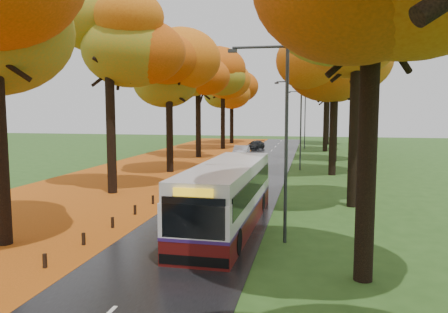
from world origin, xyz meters
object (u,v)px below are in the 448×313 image
(streetlamp_far, at_px, (303,115))
(car_white, at_px, (240,155))
(streetlamp_near, at_px, (280,128))
(car_dark, at_px, (255,145))
(bus, at_px, (227,194))
(car_silver, at_px, (241,152))
(streetlamp_mid, at_px, (298,118))

(streetlamp_far, relative_size, car_white, 2.08)
(car_white, bearing_deg, streetlamp_near, -89.37)
(streetlamp_near, bearing_deg, car_dark, 98.65)
(streetlamp_near, height_order, bus, streetlamp_near)
(car_white, bearing_deg, car_silver, 82.17)
(car_silver, bearing_deg, bus, -84.40)
(bus, bearing_deg, car_white, 99.08)
(car_dark, bearing_deg, car_white, -73.09)
(streetlamp_mid, distance_m, car_white, 9.22)
(bus, distance_m, car_dark, 39.83)
(streetlamp_far, height_order, car_dark, streetlamp_far)
(streetlamp_far, xyz_separation_m, car_silver, (-6.30, -14.74, -3.95))
(streetlamp_far, height_order, car_white, streetlamp_far)
(streetlamp_near, bearing_deg, streetlamp_mid, 90.00)
(streetlamp_near, height_order, car_dark, streetlamp_near)
(streetlamp_far, xyz_separation_m, car_dark, (-6.30, -2.62, -4.11))
(streetlamp_mid, bearing_deg, bus, -97.04)
(car_white, bearing_deg, bus, -93.89)
(streetlamp_near, xyz_separation_m, bus, (-2.50, 1.75, -3.14))
(streetlamp_near, distance_m, bus, 4.38)
(streetlamp_far, relative_size, car_silver, 1.82)
(car_white, xyz_separation_m, car_silver, (-0.12, 1.71, 0.07))
(car_white, relative_size, car_silver, 0.87)
(streetlamp_mid, relative_size, streetlamp_far, 1.00)
(car_silver, bearing_deg, streetlamp_near, -80.11)
(streetlamp_near, xyz_separation_m, car_silver, (-6.30, 29.26, -3.95))
(streetlamp_far, bearing_deg, streetlamp_near, -90.00)
(streetlamp_mid, bearing_deg, streetlamp_far, 90.00)
(streetlamp_near, relative_size, car_white, 2.08)
(streetlamp_near, height_order, car_white, streetlamp_near)
(streetlamp_near, distance_m, streetlamp_mid, 22.00)
(bus, height_order, car_silver, bus)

